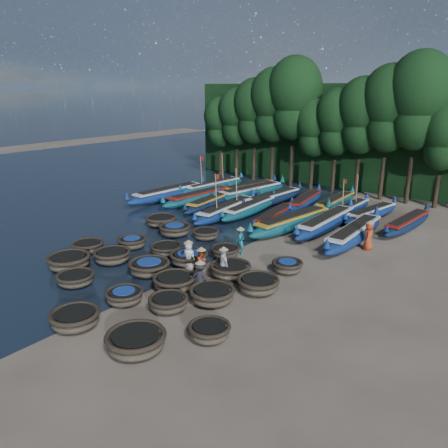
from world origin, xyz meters
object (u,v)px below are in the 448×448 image
Objects in this scene: coracle_3 at (75,318)px; coracle_15 at (132,242)px; long_boat_11 at (251,192)px; long_boat_14 at (335,203)px; coracle_14 at (212,294)px; coracle_18 at (230,269)px; long_boat_10 at (248,188)px; coracle_7 at (124,296)px; long_boat_1 at (199,197)px; coracle_11 at (112,256)px; coracle_17 at (189,258)px; long_boat_16 at (371,213)px; fisherman_4 at (224,262)px; coracle_16 at (166,249)px; coracle_8 at (168,303)px; coracle_22 at (206,234)px; long_boat_2 at (213,202)px; long_boat_7 at (326,222)px; long_boat_8 at (354,234)px; coracle_19 at (258,284)px; fisherman_3 at (200,277)px; coracle_23 at (225,251)px; fisherman_5 at (258,196)px; coracle_5 at (69,261)px; long_boat_4 at (250,208)px; long_boat_17 at (408,223)px; long_boat_15 at (348,210)px; fisherman_0 at (189,255)px; long_boat_0 at (168,194)px; long_boat_6 at (293,222)px; coracle_24 at (287,266)px; long_boat_12 at (274,198)px; fisherman_2 at (201,261)px; fisherman_1 at (240,240)px; long_boat_9 at (213,186)px; coracle_9 at (209,331)px; long_boat_5 at (275,217)px; coracle_13 at (174,282)px; coracle_10 at (88,246)px; long_boat_13 at (305,201)px; long_boat_3 at (227,210)px; coracle_12 at (149,267)px; coracle_4 at (136,341)px.

coracle_3 is 1.12× the size of coracle_15.
long_boat_11 is 7.60m from long_boat_14.
coracle_14 is at bearing -50.68° from long_boat_11.
long_boat_10 is at bearing 122.71° from coracle_18.
long_boat_1 reaches higher than coracle_7.
coracle_11 and coracle_17 have the same top height.
long_boat_16 is 3.89× the size of fisherman_4.
fisherman_4 is at bearing -5.65° from coracle_16.
long_boat_11 is (-9.06, 19.29, 0.22)m from coracle_8.
coracle_22 is (-2.90, 9.16, -0.01)m from coracle_7.
long_boat_7 is at bearing -5.07° from long_boat_2.
long_boat_8 is at bearing -15.00° from long_boat_11.
coracle_19 is 0.30× the size of long_boat_1.
fisherman_3 is at bearing -86.37° from long_boat_14.
long_boat_7 is 1.24× the size of long_boat_16.
coracle_23 reaches higher than coracle_22.
fisherman_5 is at bearing 158.16° from long_boat_8.
coracle_5 is 15.14m from long_boat_4.
long_boat_14 reaches higher than long_boat_17.
fisherman_0 is at bearing -97.59° from long_boat_15.
fisherman_5 reaches higher than long_boat_10.
long_boat_0 is at bearing -151.68° from long_boat_16.
long_boat_17 is (4.81, 18.80, 0.12)m from coracle_8.
long_boat_6 is at bearing 14.97° from fisherman_5.
coracle_24 is at bearing -38.52° from long_boat_10.
long_boat_12 is at bearing 39.01° from long_boat_1.
coracle_14 is 6.82m from coracle_16.
coracle_22 is at bearing -60.43° from long_boat_11.
fisherman_2 is at bearing 31.92° from coracle_5.
fisherman_1 is (-3.59, 0.56, 0.54)m from coracle_24.
long_boat_9 is at bearing 120.19° from coracle_16.
fisherman_1 is (-1.50, 2.92, 0.51)m from coracle_18.
coracle_9 is at bearing 151.62° from fisherman_4.
coracle_13 is at bearing -89.95° from long_boat_5.
coracle_18 is at bearing -164.29° from fisherman_0.
coracle_10 is (-6.93, 2.84, 0.02)m from coracle_7.
long_boat_4 is 1.02× the size of long_boat_14.
coracle_18 is 1.11× the size of coracle_23.
long_boat_14 is at bearing 74.64° from coracle_22.
coracle_3 is at bearing -95.05° from long_boat_13.
coracle_11 reaches higher than coracle_7.
coracle_16 is 0.30× the size of long_boat_4.
fisherman_3 is at bearing 160.34° from coracle_14.
long_boat_3 is at bearing 125.49° from coracle_14.
long_boat_8 is at bearing 44.79° from coracle_10.
long_boat_1 is at bearing 22.69° from long_boat_0.
coracle_12 is 0.32× the size of long_boat_14.
coracle_16 is at bearing 129.34° from coracle_4.
coracle_7 is at bearing -76.02° from long_boat_3.
coracle_13 is at bearing -110.67° from long_boat_8.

